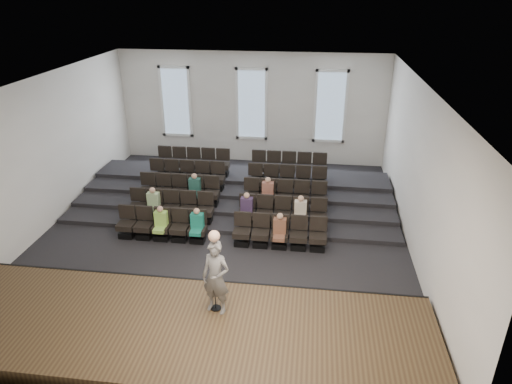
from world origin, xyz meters
TOP-DOWN VIEW (x-y plane):
  - ground at (0.00, 0.00)m, footprint 14.00×14.00m
  - ceiling at (0.00, 0.00)m, footprint 12.00×14.00m
  - wall_back at (0.00, 7.02)m, footprint 12.00×0.04m
  - wall_front at (0.00, -7.02)m, footprint 12.00×0.04m
  - wall_left at (-6.02, 0.00)m, footprint 0.04×14.00m
  - wall_right at (6.02, 0.00)m, footprint 0.04×14.00m
  - stage at (0.00, -5.10)m, footprint 11.80×3.60m
  - stage_lip at (0.00, -3.33)m, footprint 11.80×0.06m
  - risers at (0.00, 3.17)m, footprint 11.80×4.80m
  - seating_rows at (-0.00, 1.54)m, footprint 6.80×4.70m
  - windows at (0.00, 6.95)m, footprint 8.44×0.10m
  - audience at (0.00, 0.32)m, footprint 5.45×2.64m
  - speaker at (0.74, -4.48)m, footprint 0.78×0.61m
  - mic_stand at (0.69, -4.42)m, footprint 0.26×0.26m

SIDE VIEW (x-z plane):
  - ground at x=0.00m, z-range 0.00..0.00m
  - risers at x=0.00m, z-range -0.10..0.50m
  - stage at x=0.00m, z-range 0.00..0.50m
  - stage_lip at x=0.00m, z-range -0.01..0.51m
  - seating_rows at x=0.00m, z-range -0.15..1.52m
  - audience at x=0.00m, z-range 0.26..1.36m
  - mic_stand at x=0.69m, z-range 0.19..1.73m
  - speaker at x=0.74m, z-range 0.50..2.39m
  - wall_back at x=0.00m, z-range 0.00..5.00m
  - wall_front at x=0.00m, z-range 0.00..5.00m
  - wall_left at x=-6.02m, z-range 0.00..5.00m
  - wall_right at x=6.02m, z-range 0.00..5.00m
  - windows at x=0.00m, z-range 1.08..4.32m
  - ceiling at x=0.00m, z-range 5.00..5.02m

